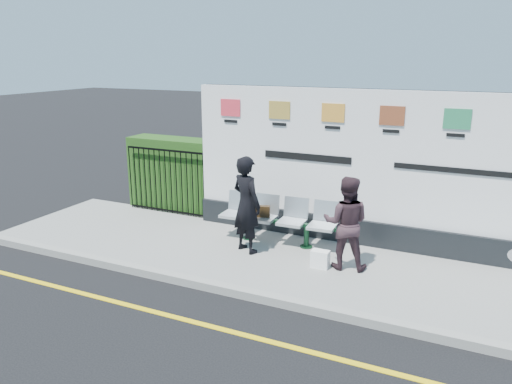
{
  "coord_description": "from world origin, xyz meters",
  "views": [
    {
      "loc": [
        2.1,
        -5.46,
        3.74
      ],
      "look_at": [
        -1.71,
        2.69,
        1.25
      ],
      "focal_mm": 35.0,
      "sensor_mm": 36.0,
      "label": 1
    }
  ],
  "objects_px": {
    "billboard": "(388,182)",
    "bench": "(277,231)",
    "woman_left": "(247,205)",
    "woman_right": "(346,223)"
  },
  "relations": [
    {
      "from": "billboard",
      "to": "bench",
      "type": "relative_size",
      "value": 3.42
    },
    {
      "from": "bench",
      "to": "woman_left",
      "type": "bearing_deg",
      "value": -121.8
    },
    {
      "from": "bench",
      "to": "woman_right",
      "type": "height_order",
      "value": "woman_right"
    },
    {
      "from": "woman_right",
      "to": "bench",
      "type": "bearing_deg",
      "value": -31.56
    },
    {
      "from": "bench",
      "to": "woman_left",
      "type": "xyz_separation_m",
      "value": [
        -0.36,
        -0.63,
        0.67
      ]
    },
    {
      "from": "bench",
      "to": "woman_right",
      "type": "xyz_separation_m",
      "value": [
        1.53,
        -0.59,
        0.57
      ]
    },
    {
      "from": "billboard",
      "to": "woman_left",
      "type": "bearing_deg",
      "value": -149.99
    },
    {
      "from": "billboard",
      "to": "woman_left",
      "type": "height_order",
      "value": "billboard"
    },
    {
      "from": "woman_left",
      "to": "woman_right",
      "type": "height_order",
      "value": "woman_left"
    },
    {
      "from": "billboard",
      "to": "woman_right",
      "type": "height_order",
      "value": "billboard"
    }
  ]
}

